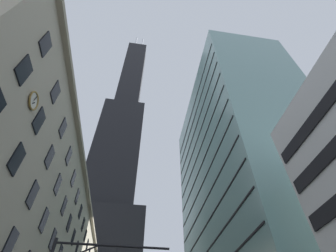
# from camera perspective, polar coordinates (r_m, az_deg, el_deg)

# --- Properties ---
(dark_skyscraper) EXTENTS (28.92, 28.92, 199.97)m
(dark_skyscraper) POSITION_cam_1_polar(r_m,az_deg,el_deg) (106.84, -13.14, -12.49)
(dark_skyscraper) COLOR black
(dark_skyscraper) RESTS_ON ground
(glass_office_midrise) EXTENTS (17.73, 38.88, 58.57)m
(glass_office_midrise) POSITION_cam_1_polar(r_m,az_deg,el_deg) (53.97, 17.15, -12.98)
(glass_office_midrise) COLOR gray
(glass_office_midrise) RESTS_ON ground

